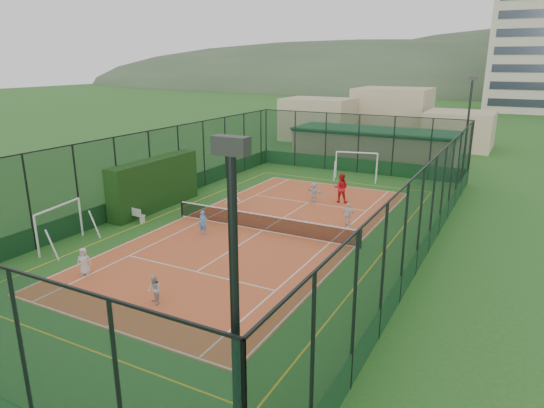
% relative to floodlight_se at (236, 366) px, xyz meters
% --- Properties ---
extents(ground, '(300.00, 300.00, 0.00)m').
position_rel_floodlight_se_xyz_m(ground, '(-8.60, 16.60, -4.12)').
color(ground, '#255E20').
rests_on(ground, ground).
extents(court_slab, '(11.17, 23.97, 0.01)m').
position_rel_floodlight_se_xyz_m(court_slab, '(-8.60, 16.60, -4.12)').
color(court_slab, '#CD502D').
rests_on(court_slab, ground).
extents(tennis_net, '(11.67, 0.12, 1.06)m').
position_rel_floodlight_se_xyz_m(tennis_net, '(-8.60, 16.60, -3.59)').
color(tennis_net, black).
rests_on(tennis_net, ground).
extents(perimeter_fence, '(18.12, 34.12, 5.00)m').
position_rel_floodlight_se_xyz_m(perimeter_fence, '(-8.60, 16.60, -1.62)').
color(perimeter_fence, '#10311F').
rests_on(perimeter_fence, ground).
extents(floodlight_se, '(0.60, 0.26, 8.25)m').
position_rel_floodlight_se_xyz_m(floodlight_se, '(0.00, 0.00, 0.00)').
color(floodlight_se, black).
rests_on(floodlight_se, ground).
extents(floodlight_ne, '(0.60, 0.26, 8.25)m').
position_rel_floodlight_se_xyz_m(floodlight_ne, '(0.00, 33.20, 0.00)').
color(floodlight_ne, black).
rests_on(floodlight_ne, ground).
extents(clubhouse, '(15.20, 7.20, 3.15)m').
position_rel_floodlight_se_xyz_m(clubhouse, '(-8.60, 38.60, -2.55)').
color(clubhouse, tan).
rests_on(clubhouse, ground).
extents(apartment_tower, '(15.00, 12.00, 30.00)m').
position_rel_floodlight_se_xyz_m(apartment_tower, '(3.40, 98.60, 10.88)').
color(apartment_tower, beige).
rests_on(apartment_tower, ground).
extents(distant_hills, '(200.00, 60.00, 24.00)m').
position_rel_floodlight_se_xyz_m(distant_hills, '(-8.60, 166.60, -4.12)').
color(distant_hills, '#384C33').
rests_on(distant_hills, ground).
extents(hedge_left, '(1.13, 7.54, 3.30)m').
position_rel_floodlight_se_xyz_m(hedge_left, '(-16.90, 17.13, -2.48)').
color(hedge_left, black).
rests_on(hedge_left, ground).
extents(white_bench, '(1.67, 0.58, 0.92)m').
position_rel_floodlight_se_xyz_m(white_bench, '(-16.40, 14.49, -3.66)').
color(white_bench, white).
rests_on(white_bench, ground).
extents(futsal_goal_near, '(3.48, 1.56, 2.17)m').
position_rel_floodlight_se_xyz_m(futsal_goal_near, '(-16.79, 9.58, -3.04)').
color(futsal_goal_near, white).
rests_on(futsal_goal_near, ground).
extents(futsal_goal_far, '(3.55, 1.75, 2.20)m').
position_rel_floodlight_se_xyz_m(futsal_goal_far, '(-7.91, 31.17, -3.02)').
color(futsal_goal_far, white).
rests_on(futsal_goal_far, ground).
extents(child_near_left, '(0.74, 0.70, 1.27)m').
position_rel_floodlight_se_xyz_m(child_near_left, '(-12.91, 7.62, -3.48)').
color(child_near_left, silver).
rests_on(child_near_left, court_slab).
extents(child_near_mid, '(0.54, 0.40, 1.37)m').
position_rel_floodlight_se_xyz_m(child_near_mid, '(-11.25, 14.47, -3.43)').
color(child_near_mid, '#498BCF').
rests_on(child_near_mid, court_slab).
extents(child_near_right, '(0.74, 0.69, 1.22)m').
position_rel_floodlight_se_xyz_m(child_near_right, '(-8.22, 6.95, -3.50)').
color(child_near_right, silver).
rests_on(child_near_right, court_slab).
extents(child_far_left, '(1.18, 1.01, 1.58)m').
position_rel_floodlight_se_xyz_m(child_far_left, '(-12.03, 18.89, -3.33)').
color(child_far_left, white).
rests_on(child_far_left, court_slab).
extents(child_far_right, '(0.82, 0.36, 1.39)m').
position_rel_floodlight_se_xyz_m(child_far_right, '(-4.58, 19.65, -3.42)').
color(child_far_right, white).
rests_on(child_far_right, court_slab).
extents(child_far_back, '(1.43, 0.86, 1.47)m').
position_rel_floodlight_se_xyz_m(child_far_back, '(-8.23, 23.14, -3.38)').
color(child_far_back, silver).
rests_on(child_far_back, court_slab).
extents(coach, '(1.09, 0.92, 2.01)m').
position_rel_floodlight_se_xyz_m(coach, '(-6.66, 24.14, -3.11)').
color(coach, red).
rests_on(coach, court_slab).
extents(tennis_balls, '(5.26, 1.35, 0.07)m').
position_rel_floodlight_se_xyz_m(tennis_balls, '(-7.86, 17.95, -4.08)').
color(tennis_balls, '#CCE033').
rests_on(tennis_balls, court_slab).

